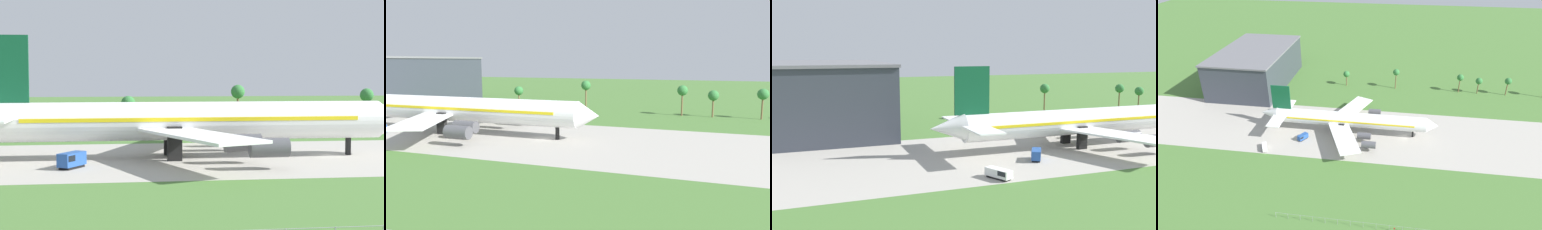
{
  "view_description": "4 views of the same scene",
  "coord_description": "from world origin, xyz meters",
  "views": [
    {
      "loc": [
        -36.93,
        -98.74,
        13.96
      ],
      "look_at": [
        -24.37,
        0.28,
        7.31
      ],
      "focal_mm": 55.0,
      "sensor_mm": 36.0,
      "label": 1
    },
    {
      "loc": [
        37.68,
        -82.54,
        19.11
      ],
      "look_at": [
        8.8,
        0.28,
        6.31
      ],
      "focal_mm": 35.0,
      "sensor_mm": 36.0,
      "label": 2
    },
    {
      "loc": [
        -90.96,
        -90.45,
        24.15
      ],
      "look_at": [
        -57.54,
        0.28,
        9.57
      ],
      "focal_mm": 40.0,
      "sensor_mm": 36.0,
      "label": 3
    },
    {
      "loc": [
        -4.6,
        -130.63,
        81.31
      ],
      "look_at": [
        -25.19,
        5.0,
        6.0
      ],
      "focal_mm": 32.0,
      "sensor_mm": 36.0,
      "label": 4
    }
  ],
  "objects": [
    {
      "name": "ground_plane",
      "position": [
        0.0,
        0.0,
        0.0
      ],
      "size": [
        600.0,
        600.0,
        0.0
      ],
      "primitive_type": "plane",
      "color": "#477233"
    },
    {
      "name": "taxiway_strip",
      "position": [
        0.0,
        0.0,
        0.01
      ],
      "size": [
        320.0,
        44.0,
        0.02
      ],
      "color": "#A8A399",
      "rests_on": "ground_plane"
    },
    {
      "name": "jet_airliner",
      "position": [
        -25.68,
        0.28,
        6.26
      ],
      "size": [
        79.7,
        52.66,
        20.65
      ],
      "color": "white",
      "rests_on": "ground_plane"
    },
    {
      "name": "baggage_tug",
      "position": [
        -43.96,
        -9.27,
        1.31
      ],
      "size": [
        4.25,
        5.21,
        2.44
      ],
      "color": "black",
      "rests_on": "ground_plane"
    },
    {
      "name": "palm_tree_row",
      "position": [
        26.33,
        51.43,
        8.36
      ],
      "size": [
        111.94,
        3.6,
        11.77
      ],
      "color": "brown",
      "rests_on": "ground_plane"
    }
  ]
}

